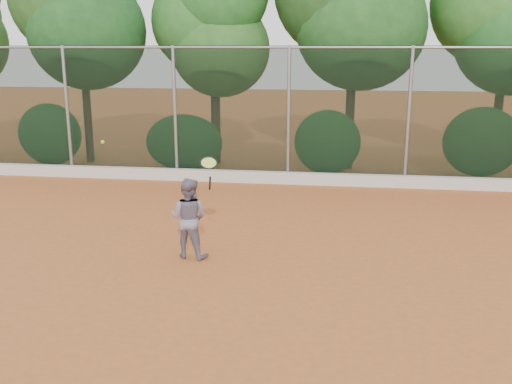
# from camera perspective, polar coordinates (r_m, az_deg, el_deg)

# --- Properties ---
(ground) EXTENTS (80.00, 80.00, 0.00)m
(ground) POSITION_cam_1_polar(r_m,az_deg,el_deg) (8.46, -0.96, -9.92)
(ground) COLOR #AA5828
(ground) RESTS_ON ground
(concrete_curb) EXTENTS (24.00, 0.20, 0.30)m
(concrete_curb) POSITION_cam_1_polar(r_m,az_deg,el_deg) (14.86, 3.13, 1.41)
(concrete_curb) COLOR beige
(concrete_curb) RESTS_ON ground
(tennis_player) EXTENTS (0.74, 0.62, 1.37)m
(tennis_player) POSITION_cam_1_polar(r_m,az_deg,el_deg) (9.63, -6.74, -2.60)
(tennis_player) COLOR slate
(tennis_player) RESTS_ON ground
(chainlink_fence) EXTENTS (24.09, 0.09, 3.50)m
(chainlink_fence) POSITION_cam_1_polar(r_m,az_deg,el_deg) (14.75, 3.28, 8.05)
(chainlink_fence) COLOR black
(chainlink_fence) RESTS_ON ground
(foliage_backdrop) EXTENTS (23.70, 3.63, 7.55)m
(foliage_backdrop) POSITION_cam_1_polar(r_m,az_deg,el_deg) (16.71, 2.05, 17.54)
(foliage_backdrop) COLOR #422D19
(foliage_backdrop) RESTS_ON ground
(tennis_racket) EXTENTS (0.35, 0.33, 0.57)m
(tennis_racket) POSITION_cam_1_polar(r_m,az_deg,el_deg) (9.18, -4.74, 2.68)
(tennis_racket) COLOR black
(tennis_racket) RESTS_ON ground
(tennis_ball_in_flight) EXTENTS (0.06, 0.06, 0.06)m
(tennis_ball_in_flight) POSITION_cam_1_polar(r_m,az_deg,el_deg) (10.10, -15.09, 4.85)
(tennis_ball_in_flight) COLOR #ACD02F
(tennis_ball_in_flight) RESTS_ON ground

